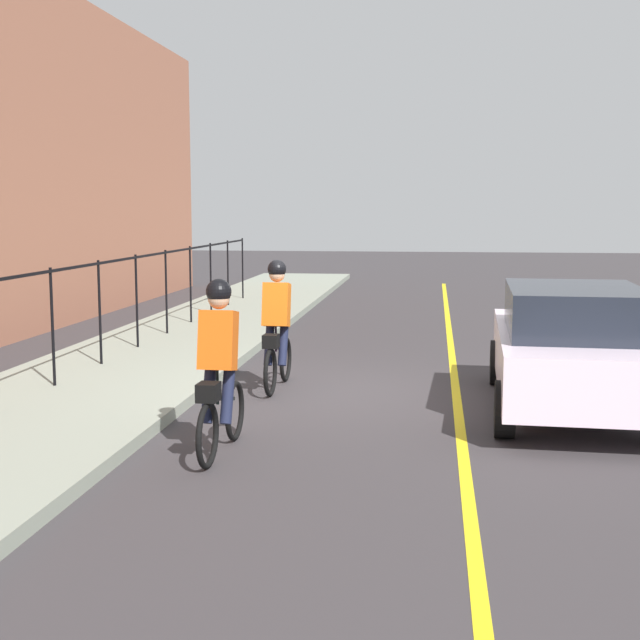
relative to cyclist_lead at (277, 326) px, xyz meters
The scene contains 7 objects.
ground_plane 1.28m from the cyclist_lead, 100.07° to the right, with size 80.00×80.00×0.00m, color #373335.
lane_line_centre 2.66m from the cyclist_lead, 93.63° to the right, with size 36.00×0.12×0.01m, color yellow.
sidewalk 2.65m from the cyclist_lead, 93.61° to the left, with size 40.00×3.20×0.15m, color gray.
iron_fence 3.06m from the cyclist_lead, 73.86° to the left, with size 20.05×0.04×1.60m.
cyclist_lead is the anchor object (origin of this frame).
cyclist_follow 3.30m from the cyclist_lead, behind, with size 1.71×0.37×1.83m.
patrol_sedan 3.96m from the cyclist_lead, 101.51° to the right, with size 4.48×2.08×1.58m.
Camera 1 is at (-11.62, -1.27, 2.53)m, focal length 48.69 mm.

